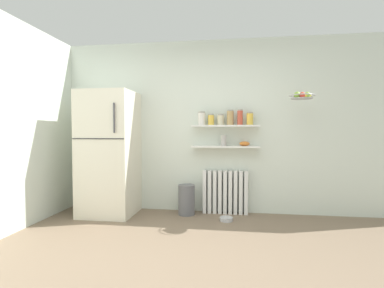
% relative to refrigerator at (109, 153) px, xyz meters
% --- Properties ---
extents(ground_plane, '(7.04, 7.04, 0.00)m').
position_rel_refrigerator_xyz_m(ground_plane, '(1.41, -1.15, -0.90)').
color(ground_plane, '#7A6651').
extents(back_wall, '(7.04, 0.10, 2.60)m').
position_rel_refrigerator_xyz_m(back_wall, '(1.41, 0.40, 0.40)').
color(back_wall, silver).
rests_on(back_wall, ground_plane).
extents(side_wall_left, '(0.10, 4.80, 2.60)m').
position_rel_refrigerator_xyz_m(side_wall_left, '(-0.84, -1.05, 0.40)').
color(side_wall_left, silver).
rests_on(side_wall_left, ground_plane).
extents(refrigerator, '(0.76, 0.74, 1.81)m').
position_rel_refrigerator_xyz_m(refrigerator, '(0.00, 0.00, 0.00)').
color(refrigerator, silver).
rests_on(refrigerator, ground_plane).
extents(radiator, '(0.66, 0.12, 0.64)m').
position_rel_refrigerator_xyz_m(radiator, '(1.70, 0.27, -0.58)').
color(radiator, white).
rests_on(radiator, ground_plane).
extents(wall_shelf_lower, '(0.99, 0.22, 0.02)m').
position_rel_refrigerator_xyz_m(wall_shelf_lower, '(1.70, 0.24, 0.10)').
color(wall_shelf_lower, white).
extents(wall_shelf_upper, '(0.99, 0.22, 0.02)m').
position_rel_refrigerator_xyz_m(wall_shelf_upper, '(1.70, 0.24, 0.40)').
color(wall_shelf_upper, white).
extents(storage_jar_0, '(0.11, 0.11, 0.20)m').
position_rel_refrigerator_xyz_m(storage_jar_0, '(1.34, 0.24, 0.51)').
color(storage_jar_0, silver).
rests_on(storage_jar_0, wall_shelf_upper).
extents(storage_jar_1, '(0.09, 0.09, 0.16)m').
position_rel_refrigerator_xyz_m(storage_jar_1, '(1.48, 0.24, 0.50)').
color(storage_jar_1, yellow).
rests_on(storage_jar_1, wall_shelf_upper).
extents(storage_jar_2, '(0.10, 0.10, 0.16)m').
position_rel_refrigerator_xyz_m(storage_jar_2, '(1.62, 0.24, 0.50)').
color(storage_jar_2, beige).
rests_on(storage_jar_2, wall_shelf_upper).
extents(storage_jar_3, '(0.10, 0.10, 0.22)m').
position_rel_refrigerator_xyz_m(storage_jar_3, '(1.77, 0.24, 0.53)').
color(storage_jar_3, tan).
rests_on(storage_jar_3, wall_shelf_upper).
extents(storage_jar_4, '(0.08, 0.08, 0.23)m').
position_rel_refrigerator_xyz_m(storage_jar_4, '(1.91, 0.24, 0.53)').
color(storage_jar_4, '#C64C38').
rests_on(storage_jar_4, wall_shelf_upper).
extents(storage_jar_5, '(0.09, 0.09, 0.19)m').
position_rel_refrigerator_xyz_m(storage_jar_5, '(2.05, 0.24, 0.51)').
color(storage_jar_5, yellow).
rests_on(storage_jar_5, wall_shelf_upper).
extents(vase, '(0.08, 0.08, 0.16)m').
position_rel_refrigerator_xyz_m(vase, '(1.67, 0.24, 0.19)').
color(vase, '#B2ADA8').
rests_on(vase, wall_shelf_lower).
extents(shelf_bowl, '(0.15, 0.15, 0.07)m').
position_rel_refrigerator_xyz_m(shelf_bowl, '(1.97, 0.24, 0.14)').
color(shelf_bowl, orange).
rests_on(shelf_bowl, wall_shelf_lower).
extents(trash_bin, '(0.24, 0.24, 0.44)m').
position_rel_refrigerator_xyz_m(trash_bin, '(1.13, 0.13, -0.68)').
color(trash_bin, slate).
rests_on(trash_bin, ground_plane).
extents(pet_food_bowl, '(0.18, 0.18, 0.05)m').
position_rel_refrigerator_xyz_m(pet_food_bowl, '(1.72, -0.10, -0.88)').
color(pet_food_bowl, '#B7B7BC').
rests_on(pet_food_bowl, ground_plane).
extents(hanging_fruit_basket, '(0.34, 0.34, 0.10)m').
position_rel_refrigerator_xyz_m(hanging_fruit_basket, '(2.71, -0.02, 0.79)').
color(hanging_fruit_basket, '#B2B2B7').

